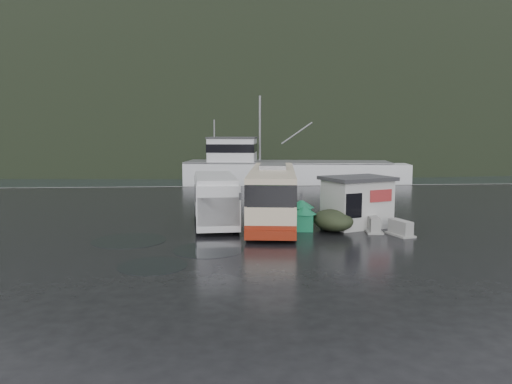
{
  "coord_description": "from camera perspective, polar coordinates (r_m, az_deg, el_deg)",
  "views": [
    {
      "loc": [
        -1.17,
        -27.13,
        5.29
      ],
      "look_at": [
        0.94,
        1.76,
        1.7
      ],
      "focal_mm": 35.0,
      "sensor_mm": 36.0,
      "label": 1
    }
  ],
  "objects": [
    {
      "name": "waste_bin_right",
      "position": [
        26.67,
        5.5,
        -4.41
      ],
      "size": [
        1.04,
        1.04,
        1.3
      ],
      "primitive_type": null,
      "rotation": [
        0.0,
        0.0,
        -0.12
      ],
      "color": "#168051",
      "rests_on": "ground"
    },
    {
      "name": "waste_bin_left",
      "position": [
        28.35,
        5.2,
        -3.72
      ],
      "size": [
        1.1,
        1.1,
        1.43
      ],
      "primitive_type": null,
      "rotation": [
        0.0,
        0.0,
        -0.08
      ],
      "color": "#168051",
      "rests_on": "ground"
    },
    {
      "name": "puddles",
      "position": [
        24.49,
        -5.13,
        -5.43
      ],
      "size": [
        14.9,
        13.71,
        0.01
      ],
      "color": "black",
      "rests_on": "ground"
    },
    {
      "name": "fishing_trawler",
      "position": [
        54.56,
        3.58,
        1.48
      ],
      "size": [
        26.51,
        9.46,
        10.38
      ],
      "primitive_type": null,
      "rotation": [
        0.0,
        0.0,
        -0.15
      ],
      "color": "silver",
      "rests_on": "ground"
    },
    {
      "name": "coach_bus",
      "position": [
        29.11,
        1.89,
        -3.41
      ],
      "size": [
        4.35,
        11.98,
        3.31
      ],
      "primitive_type": null,
      "rotation": [
        0.0,
        0.0,
        -0.12
      ],
      "color": "beige",
      "rests_on": "ground"
    },
    {
      "name": "jersey_barrier_b",
      "position": [
        26.95,
        13.24,
        -4.45
      ],
      "size": [
        1.0,
        1.7,
        0.81
      ],
      "primitive_type": null,
      "rotation": [
        0.0,
        0.0,
        -0.12
      ],
      "color": "#999993",
      "rests_on": "ground"
    },
    {
      "name": "headland",
      "position": [
        277.41,
        -1.87,
        5.96
      ],
      "size": [
        780.0,
        540.0,
        570.0
      ],
      "primitive_type": "ellipsoid",
      "color": "black",
      "rests_on": "ground"
    },
    {
      "name": "ground",
      "position": [
        27.67,
        -1.67,
        -3.96
      ],
      "size": [
        160.0,
        160.0,
        0.0
      ],
      "primitive_type": "plane",
      "color": "black",
      "rests_on": "ground"
    },
    {
      "name": "jersey_barrier_c",
      "position": [
        26.36,
        16.16,
        -4.8
      ],
      "size": [
        1.19,
        1.73,
        0.79
      ],
      "primitive_type": null,
      "rotation": [
        0.0,
        0.0,
        0.28
      ],
      "color": "#999993",
      "rests_on": "ground"
    },
    {
      "name": "harbor_water",
      "position": [
        137.24,
        -3.69,
        4.84
      ],
      "size": [
        300.0,
        180.0,
        0.02
      ],
      "primitive_type": "cube",
      "color": "black",
      "rests_on": "ground"
    },
    {
      "name": "dome_tent",
      "position": [
        26.88,
        8.76,
        -4.37
      ],
      "size": [
        2.38,
        3.07,
        1.11
      ],
      "primitive_type": null,
      "rotation": [
        0.0,
        0.0,
        0.14
      ],
      "color": "#2C3620",
      "rests_on": "ground"
    },
    {
      "name": "ticket_kiosk",
      "position": [
        28.19,
        11.39,
        -3.89
      ],
      "size": [
        4.28,
        3.77,
        2.78
      ],
      "primitive_type": null,
      "rotation": [
        0.0,
        0.0,
        0.36
      ],
      "color": "silver",
      "rests_on": "ground"
    },
    {
      "name": "white_van",
      "position": [
        28.26,
        -4.66,
        -3.75
      ],
      "size": [
        2.71,
        6.86,
        2.82
      ],
      "primitive_type": null,
      "rotation": [
        0.0,
        0.0,
        0.06
      ],
      "color": "silver",
      "rests_on": "ground"
    },
    {
      "name": "quay_edge",
      "position": [
        47.44,
        -2.73,
        0.65
      ],
      "size": [
        160.0,
        0.6,
        1.5
      ],
      "primitive_type": "cube",
      "color": "#999993",
      "rests_on": "ground"
    },
    {
      "name": "jersey_barrier_a",
      "position": [
        27.84,
        10.6,
        -4.01
      ],
      "size": [
        1.16,
        1.58,
        0.71
      ],
      "primitive_type": null,
      "rotation": [
        0.0,
        0.0,
        0.35
      ],
      "color": "#999993",
      "rests_on": "ground"
    }
  ]
}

